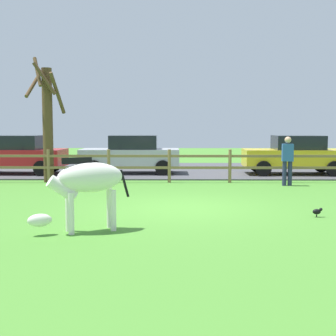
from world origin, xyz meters
TOP-DOWN VIEW (x-y plane):
  - ground_plane at (0.00, 0.00)m, footprint 60.00×60.00m
  - parking_asphalt at (0.00, 9.30)m, footprint 28.00×7.40m
  - paddock_fence at (-0.33, 5.00)m, footprint 21.45×0.11m
  - bare_tree at (-4.65, 5.16)m, footprint 1.27×1.24m
  - zebra at (-1.84, -2.54)m, footprint 1.83×1.01m
  - crow_on_grass at (2.96, -1.12)m, footprint 0.21×0.10m
  - parked_car_yellow at (4.71, 7.42)m, footprint 4.04×1.96m
  - parked_car_red at (-6.61, 7.50)m, footprint 4.05×1.98m
  - parked_car_silver at (-1.93, 7.70)m, footprint 4.02×1.92m
  - visitor_near_fence at (3.61, 4.19)m, footprint 0.37×0.24m

SIDE VIEW (x-z plane):
  - ground_plane at x=0.00m, z-range 0.00..0.00m
  - parking_asphalt at x=0.00m, z-range 0.00..0.05m
  - crow_on_grass at x=2.96m, z-range 0.02..0.23m
  - paddock_fence at x=-0.33m, z-range 0.09..1.26m
  - parked_car_yellow at x=4.71m, z-range 0.06..1.62m
  - parked_car_red at x=-6.61m, z-range 0.06..1.62m
  - parked_car_silver at x=-1.93m, z-range 0.06..1.62m
  - visitor_near_fence at x=3.61m, z-range 0.09..1.73m
  - zebra at x=-1.84m, z-range 0.22..1.63m
  - bare_tree at x=-4.65m, z-range 0.01..4.42m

